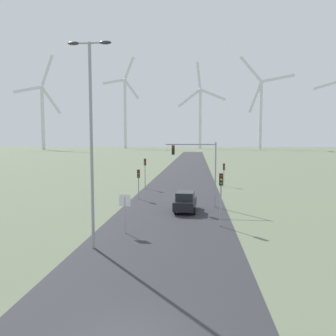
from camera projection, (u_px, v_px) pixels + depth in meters
road_surface at (184, 177)px, 58.28m from camera, size 10.00×240.00×0.01m
streetlamp at (91, 126)px, 19.22m from camera, size 2.59×0.32×12.20m
stop_sign_near at (125, 206)px, 22.83m from camera, size 0.81×0.07×2.73m
traffic_light_post_near_left at (138, 178)px, 35.89m from camera, size 0.28×0.34×3.28m
traffic_light_post_near_right at (221, 188)px, 24.52m from camera, size 0.28×0.33×4.03m
traffic_light_post_mid_left at (145, 167)px, 43.75m from camera, size 0.28×0.33×4.02m
traffic_light_post_mid_right at (224, 170)px, 45.88m from camera, size 0.28×0.33×3.23m
traffic_light_mast_overhead at (198, 161)px, 31.59m from camera, size 4.89×0.35×6.35m
car_approaching at (185, 202)px, 29.88m from camera, size 2.08×4.21×1.83m
wind_turbine_far_left at (42, 110)px, 216.03m from camera, size 35.06×5.46×61.41m
wind_turbine_left at (125, 107)px, 245.91m from camera, size 28.74×4.65×67.82m
wind_turbine_center at (200, 112)px, 241.45m from camera, size 35.12×4.94×63.33m
wind_turbine_right at (261, 107)px, 223.59m from camera, size 36.72×2.60×63.44m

